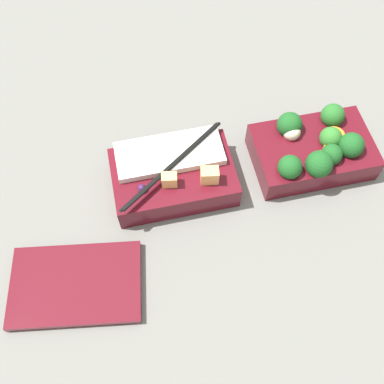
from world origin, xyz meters
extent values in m
plane|color=slate|center=(0.00, 0.00, 0.00)|extent=(3.00, 3.00, 0.00)
cube|color=#510F19|center=(-0.12, 0.00, 0.02)|extent=(0.19, 0.12, 0.05)
sphere|color=#19511E|center=(-0.09, -0.04, 0.06)|extent=(0.04, 0.04, 0.04)
sphere|color=#2D7028|center=(-0.14, 0.00, 0.06)|extent=(0.04, 0.04, 0.04)
sphere|color=#19511E|center=(-0.13, 0.03, 0.05)|extent=(0.03, 0.03, 0.03)
sphere|color=#236023|center=(-0.16, -0.04, 0.06)|extent=(0.04, 0.04, 0.04)
sphere|color=#19511E|center=(-0.11, 0.04, 0.06)|extent=(0.04, 0.04, 0.04)
sphere|color=#19511E|center=(-0.06, 0.04, 0.06)|extent=(0.04, 0.04, 0.04)
sphere|color=#19511E|center=(-0.17, 0.02, 0.06)|extent=(0.04, 0.04, 0.04)
cylinder|color=orange|center=(-0.12, 0.03, 0.05)|extent=(0.03, 0.03, 0.01)
cylinder|color=orange|center=(-0.17, -0.04, 0.05)|extent=(0.03, 0.03, 0.01)
cylinder|color=orange|center=(-0.14, 0.02, 0.05)|extent=(0.03, 0.03, 0.01)
cylinder|color=orange|center=(-0.15, -0.01, 0.05)|extent=(0.04, 0.04, 0.01)
sphere|color=beige|center=(-0.09, -0.03, 0.05)|extent=(0.03, 0.03, 0.03)
cube|color=#510F19|center=(0.11, 0.00, 0.02)|extent=(0.19, 0.12, 0.05)
cube|color=silver|center=(0.11, -0.03, 0.05)|extent=(0.17, 0.07, 0.01)
cube|color=#EAB266|center=(0.06, 0.03, 0.06)|extent=(0.03, 0.02, 0.03)
cube|color=#EAB266|center=(0.12, 0.02, 0.06)|extent=(0.03, 0.02, 0.02)
sphere|color=#381942|center=(0.16, 0.03, 0.05)|extent=(0.01, 0.01, 0.01)
cylinder|color=black|center=(0.11, 0.00, 0.06)|extent=(0.18, 0.13, 0.01)
cylinder|color=black|center=(0.11, 0.00, 0.06)|extent=(0.18, 0.13, 0.01)
cube|color=#510F19|center=(0.28, 0.14, 0.01)|extent=(0.20, 0.15, 0.01)
camera|label=1|loc=(0.16, 0.37, 0.63)|focal=42.00mm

